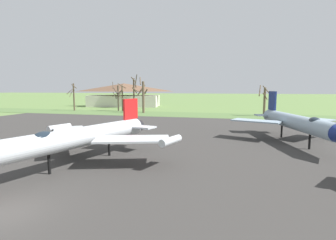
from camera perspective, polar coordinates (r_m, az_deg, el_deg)
name	(u,v)px	position (r m, az deg, el deg)	size (l,w,h in m)	color
ground_plane	(7,214)	(16.41, -31.56, -17.01)	(600.00, 600.00, 0.00)	#607F42
asphalt_apron	(133,145)	(30.17, -7.53, -5.28)	(81.04, 56.94, 0.05)	#383533
grass_verge_strip	(188,115)	(63.10, 4.26, 1.14)	(141.04, 12.00, 0.06)	#54723C
jet_fighter_front_left	(296,122)	(33.54, 25.94, -0.37)	(13.00, 17.28, 5.94)	#8EA3B2
jet_fighter_rear_center	(79,137)	(22.86, -18.74, -3.51)	(14.47, 17.21, 5.29)	silver
bare_tree_far_left	(74,96)	(78.84, -19.73, 4.85)	(2.89, 2.87, 7.64)	brown
bare_tree_left_of_center	(118,96)	(75.17, -10.85, 5.04)	(2.84, 3.89, 8.14)	#42382D
bare_tree_center	(122,97)	(73.38, -9.89, 4.95)	(2.81, 2.50, 7.69)	brown
bare_tree_right_of_center	(134,93)	(71.95, -7.32, 5.88)	(2.01, 2.57, 10.03)	brown
bare_tree_far_right	(143,95)	(67.51, -5.40, 5.32)	(2.93, 2.74, 9.13)	brown
bare_tree_backdrop_extra	(264,100)	(63.61, 20.09, 4.07)	(2.42, 2.41, 7.04)	brown
visitor_building	(124,95)	(93.63, -9.47, 5.38)	(26.38, 15.34, 7.98)	beige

